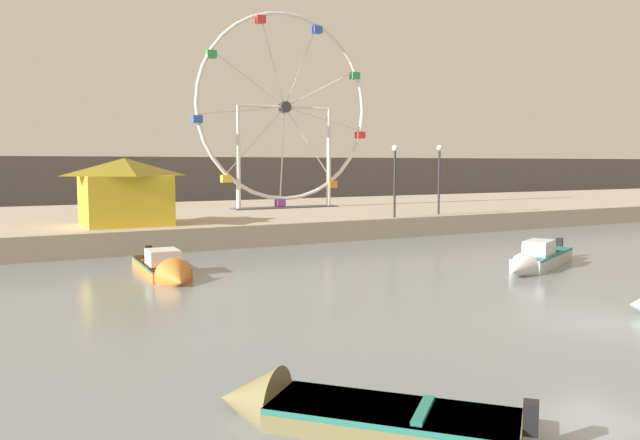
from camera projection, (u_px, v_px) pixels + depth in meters
ground_plane at (598, 323)px, 15.35m from camera, size 240.00×240.00×0.00m
quay_promenade at (222, 219)px, 38.37m from camera, size 110.00×19.27×1.02m
distant_town_skyline at (138, 182)px, 57.34m from camera, size 140.00×3.00×4.40m
motorboat_pale_grey at (536, 260)px, 23.27m from camera, size 5.59×3.54×1.26m
motorboat_orange_hull at (166, 269)px, 21.57m from camera, size 1.57×5.53×1.30m
motorboat_olive_wood at (331, 411)px, 9.40m from camera, size 3.91×4.13×1.18m
ferris_wheel_white_frame at (285, 111)px, 39.87m from camera, size 11.71×1.20×12.07m
carnival_booth_yellow_awning at (125, 190)px, 29.06m from camera, size 4.08×3.72×3.03m
promenade_lamp_near at (395, 170)px, 33.12m from camera, size 0.32×0.32×3.74m
promenade_lamp_far at (439, 169)px, 35.17m from camera, size 0.32×0.32×3.80m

